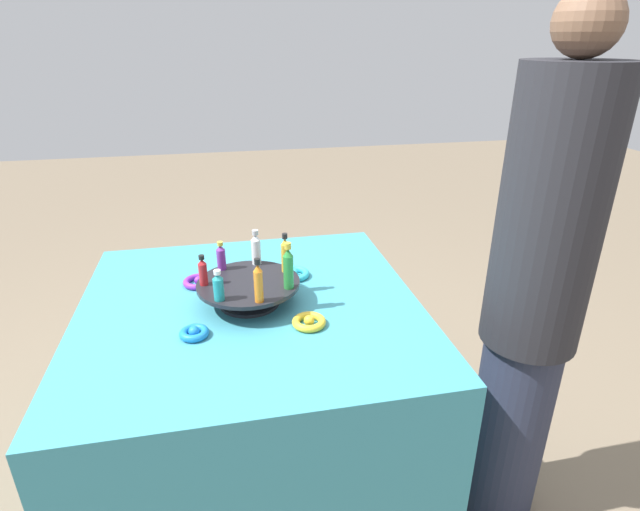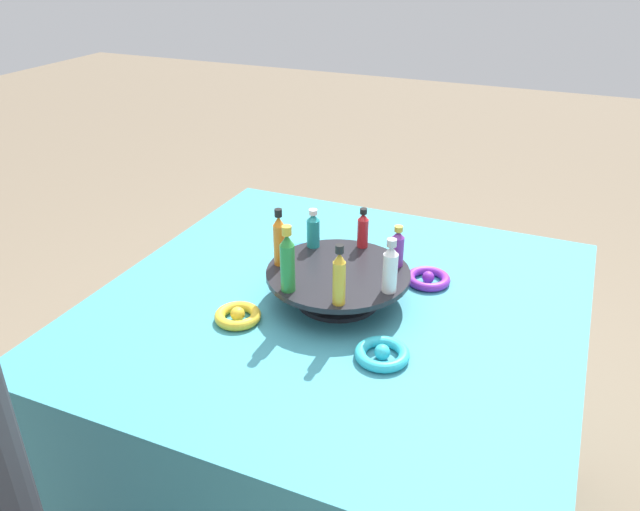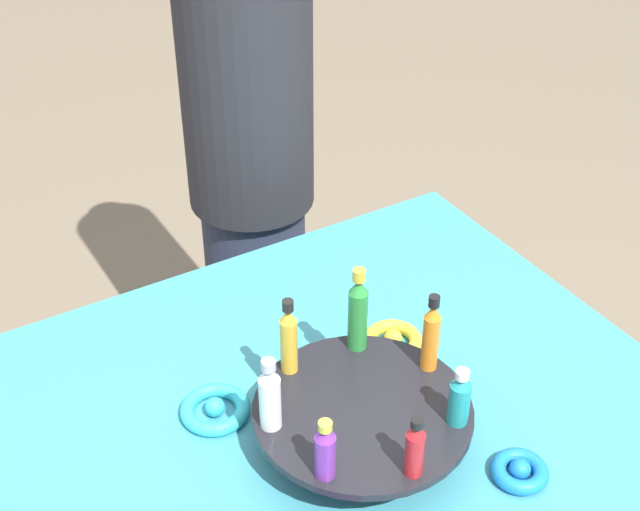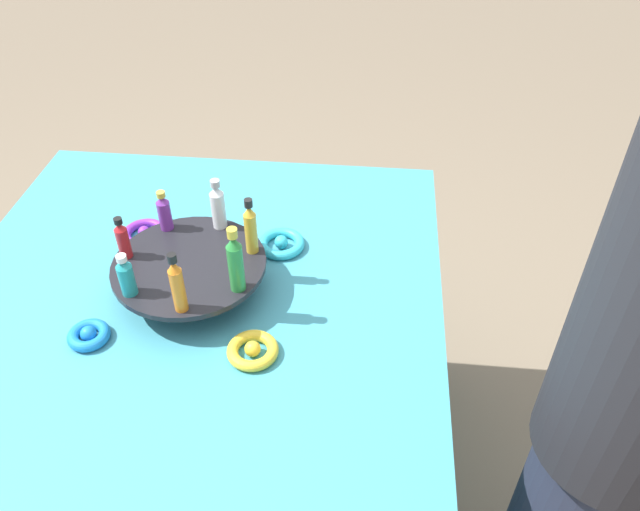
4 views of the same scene
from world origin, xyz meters
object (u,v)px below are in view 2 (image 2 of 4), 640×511
object	(u,v)px
bottle_gold	(339,277)
bottle_purple	(397,247)
ribbon_bow_blue	(304,252)
ribbon_bow_teal	(382,354)
bottle_green	(288,261)
bottle_orange	(279,239)
ribbon_bow_gold	(238,316)
bottle_teal	(313,230)
bottle_red	(363,229)
display_stand	(338,281)
ribbon_bow_purple	(428,279)
bottle_clear	(390,268)

from	to	relation	value
bottle_gold	bottle_purple	xyz separation A→B (m)	(-0.06, -0.20, -0.02)
ribbon_bow_blue	ribbon_bow_teal	bearing A→B (deg)	133.86
bottle_green	bottle_orange	bearing A→B (deg)	-54.80
ribbon_bow_teal	bottle_gold	bearing A→B (deg)	-21.19
bottle_green	ribbon_bow_gold	world-z (taller)	bottle_green
bottle_gold	bottle_teal	size ratio (longest dim) A/B	1.39
bottle_green	ribbon_bow_teal	size ratio (longest dim) A/B	1.36
bottle_gold	bottle_orange	size ratio (longest dim) A/B	0.98
bottle_red	ribbon_bow_gold	size ratio (longest dim) A/B	0.98
bottle_orange	bottle_green	size ratio (longest dim) A/B	0.91
display_stand	bottle_orange	distance (m)	0.16
ribbon_bow_gold	ribbon_bow_purple	bearing A→B (deg)	-136.14
bottle_clear	ribbon_bow_blue	bearing A→B (deg)	-35.23
bottle_teal	ribbon_bow_blue	size ratio (longest dim) A/B	1.14
ribbon_bow_purple	bottle_orange	bearing A→B (deg)	31.34
display_stand	bottle_purple	world-z (taller)	bottle_purple
bottle_green	ribbon_bow_blue	distance (m)	0.32
bottle_green	ribbon_bow_blue	size ratio (longest dim) A/B	1.77
bottle_red	ribbon_bow_gold	distance (m)	0.35
ribbon_bow_gold	display_stand	bearing A→B (deg)	-136.14
bottle_clear	bottle_teal	bearing A→B (deg)	-29.09
bottle_orange	ribbon_bow_gold	distance (m)	0.19
display_stand	ribbon_bow_gold	bearing A→B (deg)	43.86
ribbon_bow_gold	bottle_orange	bearing A→B (deg)	-103.85
bottle_clear	ribbon_bow_blue	world-z (taller)	bottle_clear
bottle_green	bottle_purple	bearing A→B (deg)	-131.94
ribbon_bow_purple	ribbon_bow_gold	world-z (taller)	ribbon_bow_gold
bottle_clear	ribbon_bow_purple	size ratio (longest dim) A/B	1.15
bottle_clear	ribbon_bow_teal	size ratio (longest dim) A/B	1.11
display_stand	bottle_red	size ratio (longest dim) A/B	3.28
bottle_gold	ribbon_bow_purple	xyz separation A→B (m)	(-0.11, -0.28, -0.12)
bottle_red	bottle_gold	bearing A→B (deg)	99.48
bottle_purple	bottle_teal	distance (m)	0.21
display_stand	bottle_gold	distance (m)	0.16
bottle_teal	bottle_orange	xyz separation A→B (m)	(0.03, 0.11, 0.02)
bottle_red	ribbon_bow_purple	world-z (taller)	bottle_red
bottle_purple	ribbon_bow_gold	bearing A→B (deg)	40.67
display_stand	ribbon_bow_teal	bearing A→B (deg)	133.86
bottle_clear	bottle_gold	bearing A→B (deg)	48.06
display_stand	bottle_green	size ratio (longest dim) A/B	2.18
bottle_red	ribbon_bow_teal	xyz separation A→B (m)	(-0.15, 0.30, -0.11)
bottle_gold	bottle_teal	xyz separation A→B (m)	(0.15, -0.21, -0.02)
bottle_orange	bottle_teal	bearing A→B (deg)	-106.23
bottle_orange	ribbon_bow_blue	distance (m)	0.23
bottle_red	bottle_green	size ratio (longest dim) A/B	0.67
bottle_gold	ribbon_bow_gold	size ratio (longest dim) A/B	1.31
bottle_green	bottle_red	bearing A→B (deg)	-106.23
ribbon_bow_blue	ribbon_bow_gold	xyz separation A→B (m)	(0.01, 0.32, -0.00)
display_stand	bottle_red	xyz separation A→B (m)	(-0.01, -0.13, 0.07)
bottle_gold	bottle_red	size ratio (longest dim) A/B	1.34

